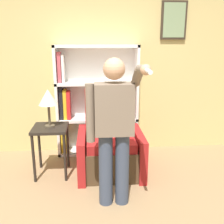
{
  "coord_description": "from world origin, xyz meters",
  "views": [
    {
      "loc": [
        -0.02,
        -2.08,
        1.77
      ],
      "look_at": [
        0.21,
        0.84,
        0.96
      ],
      "focal_mm": 42.0,
      "sensor_mm": 36.0,
      "label": 1
    }
  ],
  "objects_px": {
    "armchair": "(110,146)",
    "table_lamp": "(48,98)",
    "side_table": "(51,136)",
    "person_standing": "(114,126)",
    "bookcase": "(91,102)"
  },
  "relations": [
    {
      "from": "armchair",
      "to": "table_lamp",
      "type": "bearing_deg",
      "value": -175.29
    },
    {
      "from": "side_table",
      "to": "table_lamp",
      "type": "height_order",
      "value": "table_lamp"
    },
    {
      "from": "armchair",
      "to": "person_standing",
      "type": "distance_m",
      "value": 0.97
    },
    {
      "from": "bookcase",
      "to": "side_table",
      "type": "distance_m",
      "value": 0.91
    },
    {
      "from": "bookcase",
      "to": "side_table",
      "type": "height_order",
      "value": "bookcase"
    },
    {
      "from": "table_lamp",
      "to": "person_standing",
      "type": "bearing_deg",
      "value": -43.26
    },
    {
      "from": "table_lamp",
      "to": "armchair",
      "type": "bearing_deg",
      "value": 4.71
    },
    {
      "from": "bookcase",
      "to": "person_standing",
      "type": "xyz_separation_m",
      "value": [
        0.23,
        -1.4,
        0.08
      ]
    },
    {
      "from": "armchair",
      "to": "table_lamp",
      "type": "height_order",
      "value": "table_lamp"
    },
    {
      "from": "bookcase",
      "to": "table_lamp",
      "type": "relative_size",
      "value": 3.43
    },
    {
      "from": "bookcase",
      "to": "person_standing",
      "type": "relative_size",
      "value": 1.06
    },
    {
      "from": "person_standing",
      "to": "bookcase",
      "type": "bearing_deg",
      "value": 99.36
    },
    {
      "from": "bookcase",
      "to": "table_lamp",
      "type": "distance_m",
      "value": 0.89
    },
    {
      "from": "bookcase",
      "to": "table_lamp",
      "type": "height_order",
      "value": "bookcase"
    },
    {
      "from": "armchair",
      "to": "table_lamp",
      "type": "distance_m",
      "value": 1.06
    }
  ]
}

